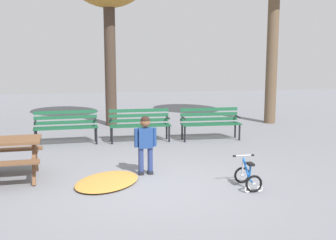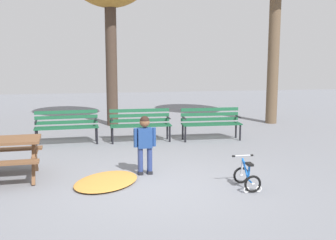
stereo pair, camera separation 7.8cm
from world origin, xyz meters
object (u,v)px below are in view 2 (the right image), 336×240
object	(u,v)px
park_bench_far_left	(67,124)
kids_bicycle	(247,177)
child_standing	(145,140)
park_bench_right	(211,121)
park_bench_left	(140,122)

from	to	relation	value
park_bench_far_left	kids_bicycle	bearing A→B (deg)	-52.25
park_bench_far_left	child_standing	world-z (taller)	child_standing
park_bench_far_left	child_standing	size ratio (longest dim) A/B	1.42
kids_bicycle	park_bench_far_left	bearing A→B (deg)	127.75
park_bench_right	kids_bicycle	world-z (taller)	park_bench_right
park_bench_far_left	park_bench_right	bearing A→B (deg)	-2.09
park_bench_left	park_bench_far_left	bearing A→B (deg)	179.41
park_bench_far_left	child_standing	xyz separation A→B (m)	(1.66, -3.11, 0.17)
park_bench_left	kids_bicycle	size ratio (longest dim) A/B	2.82
park_bench_right	park_bench_left	bearing A→B (deg)	176.41
park_bench_far_left	park_bench_left	bearing A→B (deg)	-0.59
park_bench_far_left	park_bench_right	size ratio (longest dim) A/B	1.01
park_bench_right	child_standing	size ratio (longest dim) A/B	1.41
park_bench_left	kids_bicycle	distance (m)	4.47
park_bench_far_left	kids_bicycle	size ratio (longest dim) A/B	2.86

